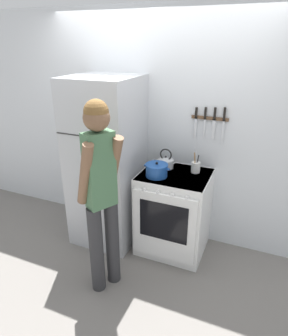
% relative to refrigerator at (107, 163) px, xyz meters
% --- Properties ---
extents(ground_plane, '(14.00, 14.00, 0.00)m').
position_rel_refrigerator_xyz_m(ground_plane, '(0.48, 0.36, -0.94)').
color(ground_plane, slate).
extents(wall_back, '(10.00, 0.06, 2.55)m').
position_rel_refrigerator_xyz_m(wall_back, '(0.48, 0.39, 0.33)').
color(wall_back, silver).
rests_on(wall_back, ground_plane).
extents(refrigerator, '(0.70, 0.75, 1.88)m').
position_rel_refrigerator_xyz_m(refrigerator, '(0.00, 0.00, 0.00)').
color(refrigerator, '#B7BABF').
rests_on(refrigerator, ground_plane).
extents(stove_range, '(0.72, 0.66, 0.92)m').
position_rel_refrigerator_xyz_m(stove_range, '(0.78, 0.03, -0.47)').
color(stove_range, white).
rests_on(stove_range, ground_plane).
extents(dutch_oven_pot, '(0.27, 0.23, 0.16)m').
position_rel_refrigerator_xyz_m(dutch_oven_pot, '(0.62, -0.07, 0.05)').
color(dutch_oven_pot, '#1E4C9E').
rests_on(dutch_oven_pot, stove_range).
extents(tea_kettle, '(0.21, 0.17, 0.22)m').
position_rel_refrigerator_xyz_m(tea_kettle, '(0.63, 0.18, 0.05)').
color(tea_kettle, silver).
rests_on(tea_kettle, stove_range).
extents(utensil_jar, '(0.09, 0.09, 0.27)m').
position_rel_refrigerator_xyz_m(utensil_jar, '(0.96, 0.18, 0.05)').
color(utensil_jar, silver).
rests_on(utensil_jar, stove_range).
extents(person, '(0.40, 0.44, 1.80)m').
position_rel_refrigerator_xyz_m(person, '(0.37, -0.74, 0.09)').
color(person, '#2D2D30').
rests_on(person, ground_plane).
extents(wall_knife_strip, '(0.38, 0.03, 0.36)m').
position_rel_refrigerator_xyz_m(wall_knife_strip, '(1.04, 0.34, 0.53)').
color(wall_knife_strip, brown).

